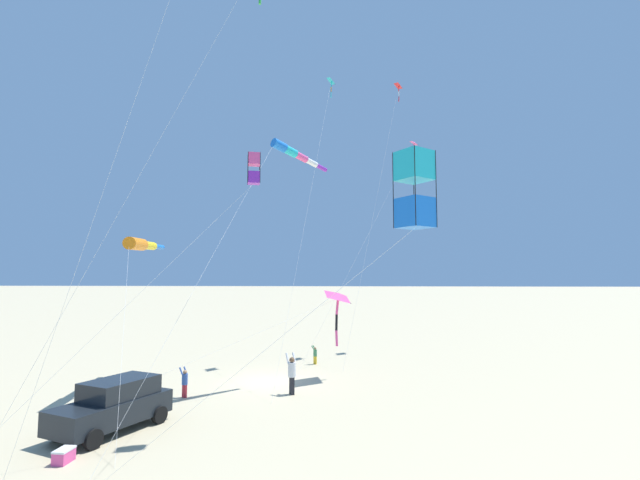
# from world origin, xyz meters

# --- Properties ---
(ground_plane) EXTENTS (600.00, 600.00, 0.00)m
(ground_plane) POSITION_xyz_m (0.00, 0.00, 0.00)
(ground_plane) COLOR #C6B58C
(parked_car) EXTENTS (4.67, 3.23, 1.85)m
(parked_car) POSITION_xyz_m (8.35, -4.15, 0.95)
(parked_car) COLOR black
(parked_car) RESTS_ON ground_plane
(cooler_box) EXTENTS (0.62, 0.42, 0.42)m
(cooler_box) POSITION_xyz_m (11.21, -4.09, 0.21)
(cooler_box) COLOR #EF4C93
(cooler_box) RESTS_ON ground_plane
(person_adult_flyer) EXTENTS (0.70, 0.64, 1.97)m
(person_adult_flyer) POSITION_xyz_m (2.62, 1.70, 1.07)
(person_adult_flyer) COLOR #232328
(person_adult_flyer) RESTS_ON ground_plane
(person_child_green_jacket) EXTENTS (0.36, 0.42, 1.23)m
(person_child_green_jacket) POSITION_xyz_m (-5.07, 2.10, 0.67)
(person_child_green_jacket) COLOR gold
(person_child_green_jacket) RESTS_ON ground_plane
(person_child_grey_jacket) EXTENTS (0.47, 0.50, 1.41)m
(person_child_grey_jacket) POSITION_xyz_m (3.63, -3.32, 0.77)
(person_child_grey_jacket) COLOR #B72833
(person_child_grey_jacket) RESTS_ON ground_plane
(kite_delta_rainbow_low_near) EXTENTS (10.15, 8.98, 17.41)m
(kite_delta_rainbow_low_near) POSITION_xyz_m (-12.66, 9.76, 16.99)
(kite_delta_rainbow_low_near) COLOR #EF4C93
(kite_delta_rainbow_low_near) RESTS_ON ground_plane
(kite_box_small_distant) EXTENTS (1.06, 9.07, 8.82)m
(kite_box_small_distant) POSITION_xyz_m (13.66, 6.40, 7.85)
(kite_box_small_distant) COLOR #1EB7C6
(kite_box_small_distant) RESTS_ON ground_plane
(kite_windsock_blue_topmost) EXTENTS (13.78, 5.58, 13.07)m
(kite_windsock_blue_topmost) POSITION_xyz_m (1.13, 1.50, 12.51)
(kite_windsock_blue_topmost) COLOR blue
(kite_windsock_blue_topmost) RESTS_ON ground_plane
(kite_windsock_yellow_midlevel) EXTENTS (13.23, 4.94, 7.72)m
(kite_windsock_yellow_midlevel) POSITION_xyz_m (2.60, -6.17, 7.40)
(kite_windsock_yellow_midlevel) COLOR orange
(kite_windsock_yellow_midlevel) RESTS_ON ground_plane
(kite_delta_magenta_far_left) EXTENTS (11.86, 2.39, 20.53)m
(kite_delta_magenta_far_left) POSITION_xyz_m (-6.84, 3.10, 20.02)
(kite_delta_magenta_far_left) COLOR #1EB7C6
(kite_delta_magenta_far_left) RESTS_ON ground_plane
(kite_delta_black_fish_shape) EXTENTS (10.17, 11.94, 5.07)m
(kite_delta_black_fish_shape) POSITION_xyz_m (-0.95, 3.85, 4.58)
(kite_delta_black_fish_shape) COLOR #EF4C93
(kite_delta_black_fish_shape) RESTS_ON ground_plane
(kite_box_orange_high_right) EXTENTS (5.43, 7.70, 10.56)m
(kite_box_orange_high_right) POSITION_xyz_m (7.90, 0.93, 9.93)
(kite_box_orange_high_right) COLOR #EF4C93
(kite_box_orange_high_right) RESTS_ON ground_plane
(kite_delta_long_streamer_right) EXTENTS (9.15, 4.79, 21.88)m
(kite_delta_long_streamer_right) POSITION_xyz_m (-11.18, 8.43, 21.39)
(kite_delta_long_streamer_right) COLOR red
(kite_delta_long_streamer_right) RESTS_ON ground_plane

